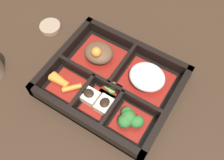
# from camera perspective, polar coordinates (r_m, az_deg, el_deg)

# --- Properties ---
(ground_plane) EXTENTS (3.00, 3.00, 0.00)m
(ground_plane) POSITION_cam_1_polar(r_m,az_deg,el_deg) (0.60, -0.00, -1.21)
(ground_plane) COLOR #382619
(bento_base) EXTENTS (0.28, 0.24, 0.01)m
(bento_base) POSITION_cam_1_polar(r_m,az_deg,el_deg) (0.59, -0.00, -0.98)
(bento_base) COLOR black
(bento_base) RESTS_ON ground_plane
(bento_rim) EXTENTS (0.28, 0.24, 0.04)m
(bento_rim) POSITION_cam_1_polar(r_m,az_deg,el_deg) (0.58, -0.20, -0.55)
(bento_rim) COLOR black
(bento_rim) RESTS_ON ground_plane
(bowl_stew) EXTENTS (0.11, 0.10, 0.05)m
(bowl_stew) POSITION_cam_1_polar(r_m,az_deg,el_deg) (0.61, -2.91, 5.72)
(bowl_stew) COLOR maroon
(bowl_stew) RESTS_ON bento_base
(bowl_rice) EXTENTS (0.11, 0.10, 0.04)m
(bowl_rice) POSITION_cam_1_polar(r_m,az_deg,el_deg) (0.58, 7.59, 0.47)
(bowl_rice) COLOR maroon
(bowl_rice) RESTS_ON bento_base
(bowl_carrots) EXTENTS (0.08, 0.07, 0.02)m
(bowl_carrots) POSITION_cam_1_polar(r_m,az_deg,el_deg) (0.59, -10.34, -0.75)
(bowl_carrots) COLOR maroon
(bowl_carrots) RESTS_ON bento_base
(bowl_tofu) EXTENTS (0.08, 0.07, 0.03)m
(bowl_tofu) POSITION_cam_1_polar(r_m,az_deg,el_deg) (0.56, -3.31, -4.52)
(bowl_tofu) COLOR maroon
(bowl_tofu) RESTS_ON bento_base
(bowl_greens) EXTENTS (0.07, 0.07, 0.04)m
(bowl_greens) POSITION_cam_1_polar(r_m,az_deg,el_deg) (0.54, 3.92, -8.51)
(bowl_greens) COLOR maroon
(bowl_greens) RESTS_ON bento_base
(bowl_pickles) EXTENTS (0.04, 0.04, 0.01)m
(bowl_pickles) POSITION_cam_1_polar(r_m,az_deg,el_deg) (0.58, -0.23, -1.78)
(bowl_pickles) COLOR maroon
(bowl_pickles) RESTS_ON bento_base
(sauce_dish) EXTENTS (0.05, 0.05, 0.01)m
(sauce_dish) POSITION_cam_1_polar(r_m,az_deg,el_deg) (0.71, -13.31, 11.20)
(sauce_dish) COLOR gray
(sauce_dish) RESTS_ON ground_plane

